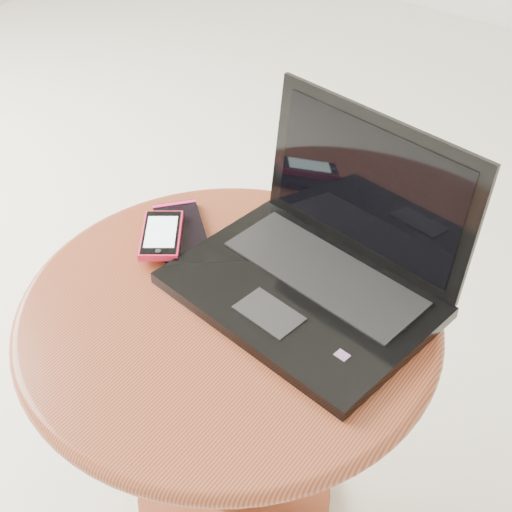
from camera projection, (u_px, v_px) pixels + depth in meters
The scene contains 4 objects.
table at pixel (230, 357), 1.04m from camera, with size 0.56×0.56×0.44m.
laptop at pixel (321, 263), 0.98m from camera, with size 0.36×0.30×0.22m.
phone_black at pixel (181, 229), 1.09m from camera, with size 0.14×0.13×0.01m.
phone_pink at pixel (161, 235), 1.06m from camera, with size 0.10×0.11×0.01m.
Camera 1 is at (0.45, -0.64, 1.13)m, focal length 52.63 mm.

